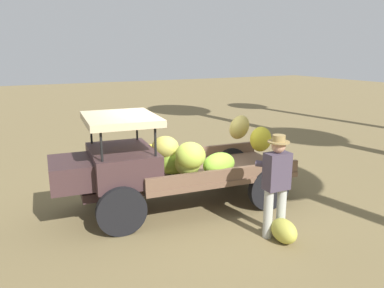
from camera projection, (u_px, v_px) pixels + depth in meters
ground_plane at (180, 202)px, 7.53m from camera, size 60.00×60.00×0.00m
truck at (164, 164)px, 7.00m from camera, size 4.56×2.07×1.86m
farmer at (276, 180)px, 5.94m from camera, size 0.53×0.46×1.69m
wooden_crate at (270, 169)px, 8.92m from camera, size 0.65×0.65×0.42m
loose_banana_bunch at (284, 231)px, 5.91m from camera, size 0.35×0.53×0.38m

